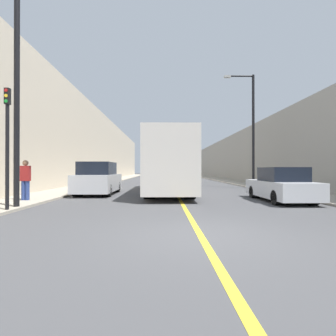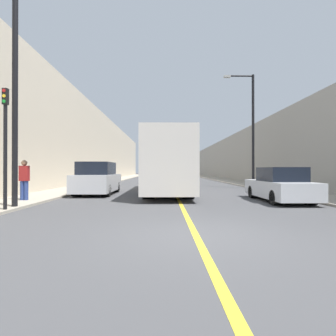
{
  "view_description": "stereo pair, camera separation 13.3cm",
  "coord_description": "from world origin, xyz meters",
  "px_view_note": "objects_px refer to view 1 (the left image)",
  "views": [
    {
      "loc": [
        -0.84,
        -5.81,
        1.46
      ],
      "look_at": [
        -0.31,
        19.34,
        1.6
      ],
      "focal_mm": 28.0,
      "sensor_mm": 36.0,
      "label": 1
    },
    {
      "loc": [
        -0.71,
        -5.81,
        1.46
      ],
      "look_at": [
        -0.31,
        19.34,
        1.6
      ],
      "focal_mm": 28.0,
      "sensor_mm": 36.0,
      "label": 2
    }
  ],
  "objects_px": {
    "bus": "(168,164)",
    "car_right_near": "(281,186)",
    "street_lamp_right": "(251,124)",
    "street_lamp_left": "(22,78)",
    "parked_suv_left": "(98,180)",
    "pedestrian": "(25,179)",
    "traffic_light": "(7,143)"
  },
  "relations": [
    {
      "from": "car_right_near",
      "to": "pedestrian",
      "type": "relative_size",
      "value": 2.48
    },
    {
      "from": "bus",
      "to": "pedestrian",
      "type": "distance_m",
      "value": 7.98
    },
    {
      "from": "street_lamp_left",
      "to": "street_lamp_right",
      "type": "xyz_separation_m",
      "value": [
        12.05,
        10.4,
        0.14
      ]
    },
    {
      "from": "traffic_light",
      "to": "parked_suv_left",
      "type": "bearing_deg",
      "value": 76.76
    },
    {
      "from": "bus",
      "to": "street_lamp_left",
      "type": "relative_size",
      "value": 1.3
    },
    {
      "from": "parked_suv_left",
      "to": "pedestrian",
      "type": "distance_m",
      "value": 4.34
    },
    {
      "from": "bus",
      "to": "car_right_near",
      "type": "height_order",
      "value": "bus"
    },
    {
      "from": "car_right_near",
      "to": "street_lamp_left",
      "type": "bearing_deg",
      "value": -168.26
    },
    {
      "from": "bus",
      "to": "pedestrian",
      "type": "bearing_deg",
      "value": -144.0
    },
    {
      "from": "street_lamp_right",
      "to": "car_right_near",
      "type": "bearing_deg",
      "value": -99.88
    },
    {
      "from": "bus",
      "to": "car_right_near",
      "type": "bearing_deg",
      "value": -41.24
    },
    {
      "from": "bus",
      "to": "street_lamp_right",
      "type": "bearing_deg",
      "value": 29.8
    },
    {
      "from": "street_lamp_left",
      "to": "pedestrian",
      "type": "bearing_deg",
      "value": 113.96
    },
    {
      "from": "traffic_light",
      "to": "pedestrian",
      "type": "bearing_deg",
      "value": 106.49
    },
    {
      "from": "street_lamp_right",
      "to": "bus",
      "type": "bearing_deg",
      "value": -150.2
    },
    {
      "from": "car_right_near",
      "to": "pedestrian",
      "type": "height_order",
      "value": "pedestrian"
    },
    {
      "from": "street_lamp_right",
      "to": "street_lamp_left",
      "type": "bearing_deg",
      "value": -139.2
    },
    {
      "from": "car_right_near",
      "to": "street_lamp_left",
      "type": "height_order",
      "value": "street_lamp_left"
    },
    {
      "from": "parked_suv_left",
      "to": "pedestrian",
      "type": "xyz_separation_m",
      "value": [
        -2.32,
        -3.66,
        0.15
      ]
    },
    {
      "from": "car_right_near",
      "to": "street_lamp_left",
      "type": "distance_m",
      "value": 11.61
    },
    {
      "from": "street_lamp_left",
      "to": "street_lamp_right",
      "type": "height_order",
      "value": "street_lamp_right"
    },
    {
      "from": "car_right_near",
      "to": "street_lamp_left",
      "type": "xyz_separation_m",
      "value": [
        -10.62,
        -2.21,
        4.13
      ]
    },
    {
      "from": "parked_suv_left",
      "to": "street_lamp_right",
      "type": "relative_size",
      "value": 0.52
    },
    {
      "from": "bus",
      "to": "car_right_near",
      "type": "distance_m",
      "value": 6.86
    },
    {
      "from": "car_right_near",
      "to": "street_lamp_right",
      "type": "xyz_separation_m",
      "value": [
        1.43,
        8.19,
        4.27
      ]
    },
    {
      "from": "street_lamp_left",
      "to": "street_lamp_right",
      "type": "distance_m",
      "value": 15.91
    },
    {
      "from": "bus",
      "to": "street_lamp_right",
      "type": "relative_size",
      "value": 1.26
    },
    {
      "from": "parked_suv_left",
      "to": "car_right_near",
      "type": "distance_m",
      "value": 9.82
    },
    {
      "from": "traffic_light",
      "to": "street_lamp_left",
      "type": "bearing_deg",
      "value": 84.15
    },
    {
      "from": "street_lamp_left",
      "to": "parked_suv_left",
      "type": "bearing_deg",
      "value": 75.81
    },
    {
      "from": "parked_suv_left",
      "to": "street_lamp_left",
      "type": "relative_size",
      "value": 0.53
    },
    {
      "from": "traffic_light",
      "to": "bus",
      "type": "bearing_deg",
      "value": 52.91
    }
  ]
}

